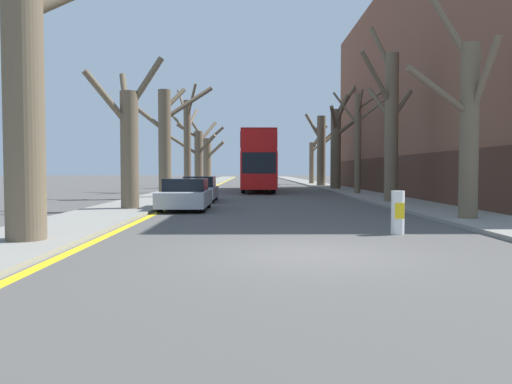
{
  "coord_description": "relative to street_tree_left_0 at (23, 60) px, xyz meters",
  "views": [
    {
      "loc": [
        -1.09,
        -9.66,
        1.64
      ],
      "look_at": [
        -0.73,
        23.21,
        0.2
      ],
      "focal_mm": 35.0,
      "sensor_mm": 36.0,
      "label": 1
    }
  ],
  "objects": [
    {
      "name": "parked_car_0",
      "position": [
        2.22,
        9.65,
        -3.4
      ],
      "size": [
        1.88,
        4.08,
        1.29
      ],
      "color": "#9EA3AD",
      "rests_on": "ground"
    },
    {
      "name": "parked_car_1",
      "position": [
        2.22,
        15.34,
        -3.4
      ],
      "size": [
        1.74,
        4.17,
        1.31
      ],
      "color": "#9EA3AD",
      "rests_on": "ground"
    },
    {
      "name": "kerb_line_stripe",
      "position": [
        1.31,
        48.74,
        -4.02
      ],
      "size": [
        0.24,
        120.0,
        0.01
      ],
      "primitive_type": "cube",
      "color": "yellow",
      "rests_on": "ground"
    },
    {
      "name": "street_tree_right_5",
      "position": [
        12.16,
        46.8,
        -1.1
      ],
      "size": [
        2.49,
        2.81,
        6.65
      ],
      "color": "brown",
      "rests_on": "ground"
    },
    {
      "name": "street_tree_right_1",
      "position": [
        11.74,
        13.46,
        -0.05
      ],
      "size": [
        3.09,
        2.3,
        8.75
      ],
      "color": "brown",
      "rests_on": "ground"
    },
    {
      "name": "street_tree_left_1",
      "position": [
        0.04,
        9.12,
        -1.25
      ],
      "size": [
        2.95,
        2.84,
        6.2
      ],
      "color": "brown",
      "rests_on": "ground"
    },
    {
      "name": "street_tree_left_0",
      "position": [
        0.0,
        0.0,
        0.0
      ],
      "size": [
        3.16,
        2.84,
        8.6
      ],
      "color": "brown",
      "rests_on": "ground"
    },
    {
      "name": "street_tree_left_4",
      "position": [
        0.07,
        35.1,
        -0.99
      ],
      "size": [
        4.78,
        3.6,
        6.3
      ],
      "color": "brown",
      "rests_on": "ground"
    },
    {
      "name": "ground_plane",
      "position": [
        6.0,
        -1.26,
        -4.02
      ],
      "size": [
        300.0,
        300.0,
        0.0
      ],
      "primitive_type": "plane",
      "color": "#4C4947"
    },
    {
      "name": "street_tree_left_3",
      "position": [
        0.18,
        26.21,
        -0.11
      ],
      "size": [
        3.04,
        4.34,
        8.01
      ],
      "color": "brown",
      "rests_on": "ground"
    },
    {
      "name": "street_tree_left_2",
      "position": [
        0.01,
        17.83,
        -0.58
      ],
      "size": [
        5.4,
        1.72,
        6.62
      ],
      "color": "brown",
      "rests_on": "ground"
    },
    {
      "name": "building_facade_right",
      "position": [
        18.78,
        21.9,
        2.94
      ],
      "size": [
        10.08,
        33.2,
        13.96
      ],
      "color": "brown",
      "rests_on": "ground"
    },
    {
      "name": "street_tree_left_5",
      "position": [
        0.19,
        43.93,
        -1.05
      ],
      "size": [
        3.9,
        2.28,
        7.0
      ],
      "color": "brown",
      "rests_on": "ground"
    },
    {
      "name": "street_tree_right_3",
      "position": [
        12.11,
        30.59,
        -0.07
      ],
      "size": [
        2.84,
        3.12,
        8.93
      ],
      "color": "brown",
      "rests_on": "ground"
    },
    {
      "name": "sidewalk_left",
      "position": [
        -0.34,
        48.74,
        -3.96
      ],
      "size": [
        2.93,
        120.0,
        0.12
      ],
      "primitive_type": "cube",
      "color": "gray",
      "rests_on": "ground"
    },
    {
      "name": "street_tree_right_2",
      "position": [
        12.08,
        22.19,
        -0.26
      ],
      "size": [
        3.96,
        2.27,
        7.35
      ],
      "color": "brown",
      "rests_on": "ground"
    },
    {
      "name": "sidewalk_right",
      "position": [
        12.33,
        48.74,
        -3.96
      ],
      "size": [
        2.93,
        120.0,
        0.12
      ],
      "primitive_type": "cube",
      "color": "gray",
      "rests_on": "ground"
    },
    {
      "name": "street_tree_right_4",
      "position": [
        12.01,
        39.06,
        -0.25
      ],
      "size": [
        4.2,
        1.97,
        7.36
      ],
      "color": "brown",
      "rests_on": "ground"
    },
    {
      "name": "street_tree_right_0",
      "position": [
        11.76,
        4.81,
        -0.85
      ],
      "size": [
        3.08,
        2.4,
        7.4
      ],
      "color": "brown",
      "rests_on": "ground"
    },
    {
      "name": "double_decker_bus",
      "position": [
        5.46,
        27.9,
        -1.5
      ],
      "size": [
        2.51,
        11.93,
        4.46
      ],
      "color": "red",
      "rests_on": "ground"
    },
    {
      "name": "traffic_bollard",
      "position": [
        8.68,
        1.78,
        -3.47
      ],
      "size": [
        0.34,
        0.35,
        1.12
      ],
      "color": "white",
      "rests_on": "ground"
    }
  ]
}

